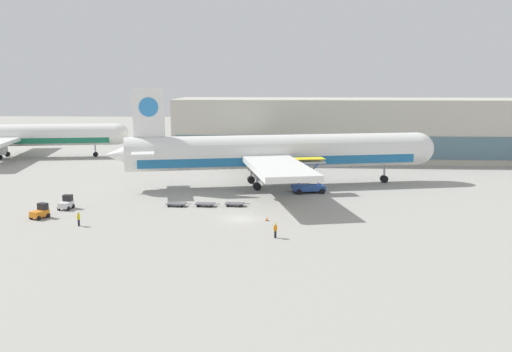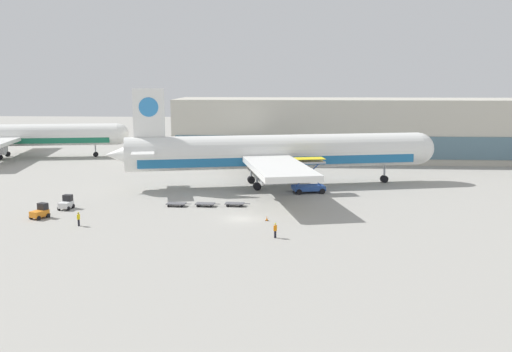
{
  "view_description": "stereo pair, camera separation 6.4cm",
  "coord_description": "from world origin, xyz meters",
  "px_view_note": "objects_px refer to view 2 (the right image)",
  "views": [
    {
      "loc": [
        6.61,
        -74.31,
        18.73
      ],
      "look_at": [
        1.25,
        10.83,
        4.0
      ],
      "focal_mm": 40.0,
      "sensor_mm": 36.0,
      "label": 1
    },
    {
      "loc": [
        6.67,
        -74.3,
        18.73
      ],
      "look_at": [
        1.25,
        10.83,
        4.0
      ],
      "focal_mm": 40.0,
      "sensor_mm": 36.0,
      "label": 2
    }
  ],
  "objects_px": {
    "ground_crew_near": "(275,229)",
    "ground_crew_far": "(78,218)",
    "baggage_dolly_second": "(205,204)",
    "baggage_dolly_third": "(235,204)",
    "airplane_main": "(273,153)",
    "baggage_dolly_lead": "(176,204)",
    "baggage_tug_foreground": "(40,212)",
    "scissor_lift_loader": "(309,180)",
    "traffic_cone_near": "(267,218)",
    "baggage_tug_mid": "(67,203)",
    "airplane_distant": "(16,136)"
  },
  "relations": [
    {
      "from": "baggage_dolly_third",
      "to": "ground_crew_near",
      "type": "distance_m",
      "value": 17.79
    },
    {
      "from": "baggage_tug_foreground",
      "to": "baggage_tug_mid",
      "type": "bearing_deg",
      "value": 9.5
    },
    {
      "from": "baggage_tug_foreground",
      "to": "baggage_dolly_third",
      "type": "relative_size",
      "value": 0.75
    },
    {
      "from": "baggage_dolly_lead",
      "to": "ground_crew_near",
      "type": "bearing_deg",
      "value": -42.52
    },
    {
      "from": "airplane_main",
      "to": "airplane_distant",
      "type": "height_order",
      "value": "airplane_main"
    },
    {
      "from": "scissor_lift_loader",
      "to": "baggage_tug_foreground",
      "type": "distance_m",
      "value": 41.69
    },
    {
      "from": "airplane_distant",
      "to": "ground_crew_far",
      "type": "height_order",
      "value": "airplane_distant"
    },
    {
      "from": "baggage_tug_foreground",
      "to": "baggage_tug_mid",
      "type": "height_order",
      "value": "same"
    },
    {
      "from": "airplane_main",
      "to": "ground_crew_far",
      "type": "height_order",
      "value": "airplane_main"
    },
    {
      "from": "baggage_dolly_second",
      "to": "baggage_dolly_third",
      "type": "xyz_separation_m",
      "value": [
        4.34,
        0.43,
        0.0
      ]
    },
    {
      "from": "baggage_dolly_lead",
      "to": "ground_crew_near",
      "type": "relative_size",
      "value": 2.07
    },
    {
      "from": "ground_crew_near",
      "to": "traffic_cone_near",
      "type": "height_order",
      "value": "ground_crew_near"
    },
    {
      "from": "baggage_dolly_third",
      "to": "traffic_cone_near",
      "type": "relative_size",
      "value": 5.85
    },
    {
      "from": "baggage_tug_foreground",
      "to": "ground_crew_far",
      "type": "bearing_deg",
      "value": -95.74
    },
    {
      "from": "scissor_lift_loader",
      "to": "baggage_dolly_second",
      "type": "distance_m",
      "value": 19.28
    },
    {
      "from": "baggage_dolly_third",
      "to": "airplane_main",
      "type": "bearing_deg",
      "value": 76.7
    },
    {
      "from": "ground_crew_near",
      "to": "ground_crew_far",
      "type": "relative_size",
      "value": 0.99
    },
    {
      "from": "baggage_dolly_third",
      "to": "traffic_cone_near",
      "type": "bearing_deg",
      "value": -54.64
    },
    {
      "from": "baggage_tug_mid",
      "to": "ground_crew_near",
      "type": "height_order",
      "value": "baggage_tug_mid"
    },
    {
      "from": "scissor_lift_loader",
      "to": "baggage_tug_mid",
      "type": "xyz_separation_m",
      "value": [
        -35.25,
        -14.28,
        -1.29
      ]
    },
    {
      "from": "airplane_main",
      "to": "scissor_lift_loader",
      "type": "height_order",
      "value": "airplane_main"
    },
    {
      "from": "airplane_main",
      "to": "baggage_dolly_lead",
      "type": "xyz_separation_m",
      "value": [
        -13.7,
        -16.97,
        -5.45
      ]
    },
    {
      "from": "airplane_main",
      "to": "baggage_dolly_second",
      "type": "distance_m",
      "value": 19.98
    },
    {
      "from": "ground_crew_far",
      "to": "airplane_main",
      "type": "bearing_deg",
      "value": -24.31
    },
    {
      "from": "baggage_tug_foreground",
      "to": "scissor_lift_loader",
      "type": "bearing_deg",
      "value": -38.25
    },
    {
      "from": "baggage_tug_mid",
      "to": "ground_crew_far",
      "type": "height_order",
      "value": "baggage_tug_mid"
    },
    {
      "from": "baggage_dolly_lead",
      "to": "baggage_tug_foreground",
      "type": "bearing_deg",
      "value": -149.78
    },
    {
      "from": "airplane_distant",
      "to": "baggage_tug_foreground",
      "type": "relative_size",
      "value": 18.32
    },
    {
      "from": "ground_crew_near",
      "to": "ground_crew_far",
      "type": "xyz_separation_m",
      "value": [
        -25.28,
        3.9,
        0.01
      ]
    },
    {
      "from": "airplane_main",
      "to": "baggage_tug_mid",
      "type": "height_order",
      "value": "airplane_main"
    },
    {
      "from": "baggage_dolly_lead",
      "to": "airplane_distant",
      "type": "bearing_deg",
      "value": 138.65
    },
    {
      "from": "scissor_lift_loader",
      "to": "traffic_cone_near",
      "type": "relative_size",
      "value": 8.97
    },
    {
      "from": "ground_crew_near",
      "to": "ground_crew_far",
      "type": "height_order",
      "value": "ground_crew_far"
    },
    {
      "from": "scissor_lift_loader",
      "to": "ground_crew_far",
      "type": "relative_size",
      "value": 3.15
    },
    {
      "from": "baggage_dolly_second",
      "to": "traffic_cone_near",
      "type": "relative_size",
      "value": 5.85
    },
    {
      "from": "airplane_distant",
      "to": "ground_crew_near",
      "type": "xyz_separation_m",
      "value": [
        63.18,
        -64.57,
        -4.1
      ]
    },
    {
      "from": "scissor_lift_loader",
      "to": "baggage_tug_mid",
      "type": "height_order",
      "value": "scissor_lift_loader"
    },
    {
      "from": "baggage_tug_mid",
      "to": "traffic_cone_near",
      "type": "relative_size",
      "value": 3.99
    },
    {
      "from": "baggage_tug_foreground",
      "to": "airplane_distant",
      "type": "bearing_deg",
      "value": 51.99
    },
    {
      "from": "baggage_dolly_second",
      "to": "baggage_dolly_third",
      "type": "relative_size",
      "value": 1.0
    },
    {
      "from": "baggage_tug_foreground",
      "to": "baggage_dolly_second",
      "type": "bearing_deg",
      "value": -44.77
    },
    {
      "from": "ground_crew_far",
      "to": "ground_crew_near",
      "type": "bearing_deg",
      "value": -83.58
    },
    {
      "from": "scissor_lift_loader",
      "to": "baggage_dolly_second",
      "type": "relative_size",
      "value": 1.53
    },
    {
      "from": "airplane_main",
      "to": "scissor_lift_loader",
      "type": "relative_size",
      "value": 9.96
    },
    {
      "from": "baggage_dolly_third",
      "to": "ground_crew_far",
      "type": "distance_m",
      "value": 22.68
    },
    {
      "from": "baggage_tug_foreground",
      "to": "traffic_cone_near",
      "type": "distance_m",
      "value": 30.61
    },
    {
      "from": "scissor_lift_loader",
      "to": "ground_crew_near",
      "type": "xyz_separation_m",
      "value": [
        -4.66,
        -27.48,
        -1.09
      ]
    },
    {
      "from": "airplane_distant",
      "to": "baggage_tug_mid",
      "type": "relative_size",
      "value": 20.02
    },
    {
      "from": "airplane_distant",
      "to": "baggage_dolly_third",
      "type": "bearing_deg",
      "value": -50.32
    },
    {
      "from": "baggage_dolly_lead",
      "to": "baggage_dolly_third",
      "type": "distance_m",
      "value": 8.64
    }
  ]
}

